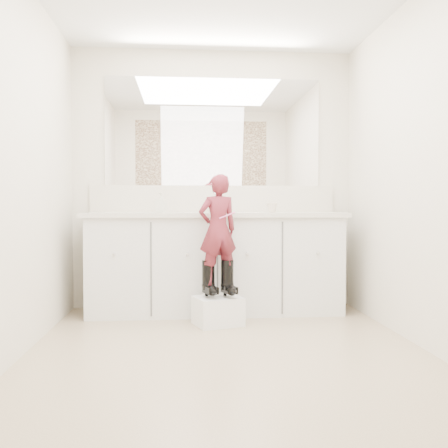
{
  "coord_description": "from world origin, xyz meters",
  "views": [
    {
      "loc": [
        -0.29,
        -3.19,
        0.94
      ],
      "look_at": [
        0.05,
        0.91,
        0.8
      ],
      "focal_mm": 40.0,
      "sensor_mm": 36.0,
      "label": 1
    }
  ],
  "objects": [
    {
      "name": "soap_bottle",
      "position": [
        -0.48,
        1.25,
        0.98
      ],
      "size": [
        0.1,
        0.1,
        0.17
      ],
      "primitive_type": "imported",
      "rotation": [
        0.0,
        0.0,
        -0.36
      ],
      "color": "beige",
      "rests_on": "countertop"
    },
    {
      "name": "vanity_cabinet",
      "position": [
        0.0,
        1.23,
        0.42
      ],
      "size": [
        2.2,
        0.55,
        0.85
      ],
      "primitive_type": "cube",
      "color": "silver",
      "rests_on": "floor"
    },
    {
      "name": "boot_right",
      "position": [
        0.06,
        0.75,
        0.37
      ],
      "size": [
        0.16,
        0.22,
        0.29
      ],
      "primitive_type": null,
      "rotation": [
        0.0,
        0.0,
        0.31
      ],
      "color": "black",
      "rests_on": "step_stool"
    },
    {
      "name": "countertop",
      "position": [
        0.0,
        1.21,
        0.87
      ],
      "size": [
        2.28,
        0.58,
        0.04
      ],
      "primitive_type": "cube",
      "color": "beige",
      "rests_on": "vanity_cabinet"
    },
    {
      "name": "floor",
      "position": [
        0.0,
        0.0,
        0.0
      ],
      "size": [
        3.0,
        3.0,
        0.0
      ],
      "primitive_type": "plane",
      "color": "#8F795E",
      "rests_on": "ground"
    },
    {
      "name": "faucet",
      "position": [
        0.0,
        1.38,
        0.94
      ],
      "size": [
        0.08,
        0.08,
        0.1
      ],
      "primitive_type": "cylinder",
      "color": "silver",
      "rests_on": "countertop"
    },
    {
      "name": "cup",
      "position": [
        0.51,
        1.22,
        0.93
      ],
      "size": [
        0.11,
        0.11,
        0.09
      ],
      "primitive_type": "imported",
      "rotation": [
        0.0,
        0.0,
        -0.13
      ],
      "color": "beige",
      "rests_on": "countertop"
    },
    {
      "name": "toothbrush",
      "position": [
        0.06,
        0.68,
        0.87
      ],
      "size": [
        0.13,
        0.05,
        0.06
      ],
      "primitive_type": "cylinder",
      "rotation": [
        0.0,
        1.22,
        0.31
      ],
      "color": "#DE5698",
      "rests_on": "toddler"
    },
    {
      "name": "mirror",
      "position": [
        0.0,
        1.49,
        1.64
      ],
      "size": [
        2.0,
        0.02,
        1.0
      ],
      "primitive_type": "cube",
      "color": "white",
      "rests_on": "wall_back"
    },
    {
      "name": "toddler",
      "position": [
        -0.01,
        0.75,
        0.76
      ],
      "size": [
        0.37,
        0.3,
        0.87
      ],
      "primitive_type": "imported",
      "rotation": [
        0.0,
        0.0,
        3.46
      ],
      "color": "#AB3443",
      "rests_on": "step_stool"
    },
    {
      "name": "boot_left",
      "position": [
        -0.09,
        0.75,
        0.37
      ],
      "size": [
        0.16,
        0.22,
        0.29
      ],
      "primitive_type": null,
      "rotation": [
        0.0,
        0.0,
        0.31
      ],
      "color": "black",
      "rests_on": "step_stool"
    },
    {
      "name": "step_stool",
      "position": [
        -0.01,
        0.74,
        0.11
      ],
      "size": [
        0.42,
        0.39,
        0.22
      ],
      "primitive_type": "cube",
      "rotation": [
        0.0,
        0.0,
        0.31
      ],
      "color": "white",
      "rests_on": "floor"
    },
    {
      "name": "backsplash",
      "position": [
        0.0,
        1.49,
        1.02
      ],
      "size": [
        2.28,
        0.03,
        0.25
      ],
      "primitive_type": "cube",
      "color": "beige",
      "rests_on": "countertop"
    },
    {
      "name": "wall_left",
      "position": [
        -1.3,
        0.0,
        1.2
      ],
      "size": [
        0.0,
        3.0,
        3.0
      ],
      "primitive_type": "plane",
      "rotation": [
        1.57,
        0.0,
        1.57
      ],
      "color": "beige",
      "rests_on": "floor"
    },
    {
      "name": "wall_front",
      "position": [
        0.0,
        -1.5,
        1.2
      ],
      "size": [
        2.6,
        0.0,
        2.6
      ],
      "primitive_type": "plane",
      "rotation": [
        -1.57,
        0.0,
        0.0
      ],
      "color": "beige",
      "rests_on": "floor"
    },
    {
      "name": "wall_back",
      "position": [
        0.0,
        1.5,
        1.2
      ],
      "size": [
        2.6,
        0.0,
        2.6
      ],
      "primitive_type": "plane",
      "rotation": [
        1.57,
        0.0,
        0.0
      ],
      "color": "beige",
      "rests_on": "floor"
    },
    {
      "name": "wall_right",
      "position": [
        1.3,
        0.0,
        1.2
      ],
      "size": [
        0.0,
        3.0,
        3.0
      ],
      "primitive_type": "plane",
      "rotation": [
        1.57,
        0.0,
        -1.57
      ],
      "color": "beige",
      "rests_on": "floor"
    }
  ]
}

